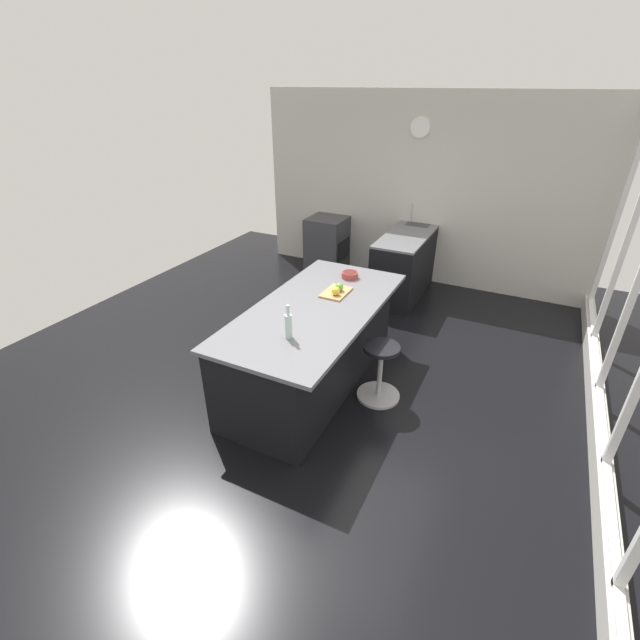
# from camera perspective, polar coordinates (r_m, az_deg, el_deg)

# --- Properties ---
(ground_plane) EXTENTS (7.66, 7.66, 0.00)m
(ground_plane) POSITION_cam_1_polar(r_m,az_deg,el_deg) (5.05, 2.44, -6.05)
(ground_plane) COLOR black
(interior_partition_left) EXTENTS (0.15, 5.12, 2.78)m
(interior_partition_left) POSITION_cam_1_polar(r_m,az_deg,el_deg) (7.12, 12.90, 15.92)
(interior_partition_left) COLOR beige
(interior_partition_left) RESTS_ON ground_plane
(sink_cabinet) EXTENTS (2.20, 0.60, 1.21)m
(sink_cabinet) POSITION_cam_1_polar(r_m,az_deg,el_deg) (7.03, 11.75, 8.04)
(sink_cabinet) COLOR black
(sink_cabinet) RESTS_ON ground_plane
(oven_range) EXTENTS (0.60, 0.61, 0.90)m
(oven_range) POSITION_cam_1_polar(r_m,az_deg,el_deg) (7.50, 0.93, 9.77)
(oven_range) COLOR #38383D
(oven_range) RESTS_ON ground_plane
(kitchen_island) EXTENTS (2.36, 1.13, 0.90)m
(kitchen_island) POSITION_cam_1_polar(r_m,az_deg,el_deg) (4.59, -1.09, -3.15)
(kitchen_island) COLOR black
(kitchen_island) RESTS_ON ground_plane
(stool_by_window) EXTENTS (0.44, 0.44, 0.61)m
(stool_by_window) POSITION_cam_1_polar(r_m,az_deg,el_deg) (4.49, 7.74, -6.87)
(stool_by_window) COLOR #B7B7BC
(stool_by_window) RESTS_ON ground_plane
(cutting_board) EXTENTS (0.36, 0.24, 0.02)m
(cutting_board) POSITION_cam_1_polar(r_m,az_deg,el_deg) (4.64, 2.09, 3.60)
(cutting_board) COLOR tan
(cutting_board) RESTS_ON kitchen_island
(apple_yellow) EXTENTS (0.09, 0.09, 0.09)m
(apple_yellow) POSITION_cam_1_polar(r_m,az_deg,el_deg) (4.54, 2.06, 3.78)
(apple_yellow) COLOR gold
(apple_yellow) RESTS_ON cutting_board
(apple_green) EXTENTS (0.09, 0.09, 0.09)m
(apple_green) POSITION_cam_1_polar(r_m,az_deg,el_deg) (4.63, 2.51, 4.29)
(apple_green) COLOR #609E2D
(apple_green) RESTS_ON cutting_board
(water_bottle) EXTENTS (0.06, 0.06, 0.31)m
(water_bottle) POSITION_cam_1_polar(r_m,az_deg,el_deg) (3.79, -4.09, -0.67)
(water_bottle) COLOR silver
(water_bottle) RESTS_ON kitchen_island
(fruit_bowl) EXTENTS (0.19, 0.19, 0.07)m
(fruit_bowl) POSITION_cam_1_polar(r_m,az_deg,el_deg) (5.01, 3.89, 5.89)
(fruit_bowl) COLOR #993833
(fruit_bowl) RESTS_ON kitchen_island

